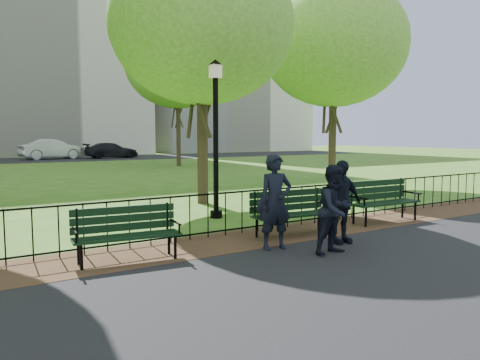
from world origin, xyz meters
TOP-DOWN VIEW (x-y plane):
  - ground at (0.00, 0.00)m, footprint 120.00×120.00m
  - dirt_strip at (0.00, 1.50)m, footprint 60.00×1.60m
  - far_street at (0.00, 35.00)m, footprint 70.00×9.00m
  - iron_fence at (0.00, 2.00)m, footprint 24.06×0.06m
  - apartment_mid at (2.00, 48.00)m, footprint 24.00×15.00m
  - apartment_east at (26.00, 48.00)m, footprint 20.00×15.00m
  - park_bench_main at (0.26, 1.29)m, footprint 1.81×0.70m
  - park_bench_left_a at (-2.92, 1.26)m, footprint 1.74×0.72m
  - park_bench_right_a at (3.26, 1.32)m, footprint 1.89×0.65m
  - lamppost at (0.29, 3.92)m, footprint 0.34×0.34m
  - tree_near_e at (1.19, 6.25)m, footprint 5.34×5.34m
  - tree_mid_e at (8.00, 7.89)m, footprint 5.78×5.78m
  - tree_far_e at (7.85, 21.90)m, footprint 6.86×6.86m
  - person_left at (-0.43, 0.57)m, footprint 0.68×0.52m
  - person_mid at (0.22, -0.25)m, footprint 0.78×0.46m
  - person_right at (0.87, 0.28)m, footprint 0.95×0.47m
  - sedan_silver at (2.63, 35.35)m, footprint 5.29×2.48m
  - sedan_dark at (7.39, 34.51)m, footprint 4.66×2.02m

SIDE VIEW (x-z plane):
  - ground at x=0.00m, z-range 0.00..0.00m
  - far_street at x=0.00m, z-range 0.00..0.01m
  - dirt_strip at x=0.00m, z-range 0.01..0.02m
  - iron_fence at x=0.00m, z-range 0.00..1.00m
  - park_bench_left_a at x=-2.92m, z-range 0.07..1.03m
  - park_bench_main at x=0.26m, z-range 0.11..1.10m
  - park_bench_right_a at x=3.26m, z-range 0.08..1.14m
  - sedan_dark at x=7.39m, z-range 0.01..1.35m
  - person_mid at x=0.22m, z-range 0.01..1.54m
  - person_right at x=0.87m, z-range 0.01..1.57m
  - sedan_silver at x=2.63m, z-range 0.01..1.69m
  - person_left at x=-0.43m, z-range 0.01..1.70m
  - lamppost at x=0.29m, z-range 0.17..4.01m
  - tree_near_e at x=1.19m, z-range 1.44..8.89m
  - tree_mid_e at x=8.00m, z-range 1.56..9.63m
  - tree_far_e at x=7.85m, z-range 1.86..11.42m
  - apartment_east at x=26.00m, z-range 0.00..24.00m
  - apartment_mid at x=2.00m, z-range 0.00..30.00m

